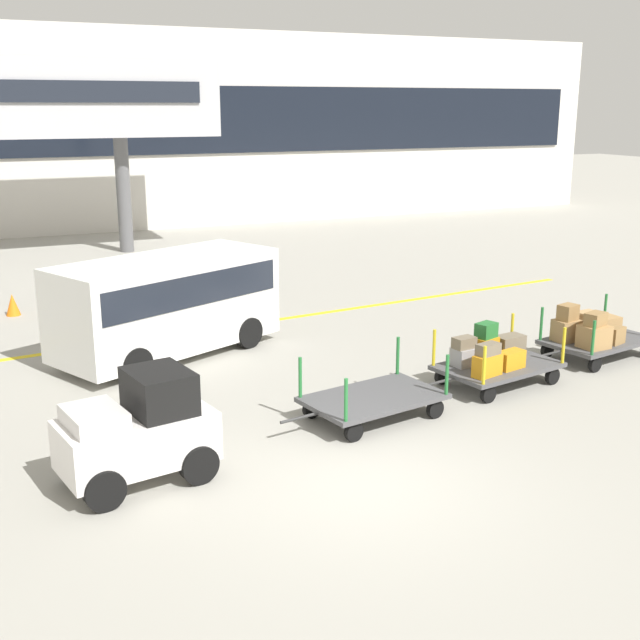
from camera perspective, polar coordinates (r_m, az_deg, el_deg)
name	(u,v)px	position (r m, az deg, el deg)	size (l,w,h in m)	color
ground_plane	(364,484)	(11.46, 3.13, -11.61)	(120.00, 120.00, 0.00)	#9E9B91
apron_lead_line	(246,324)	(19.47, -5.31, -0.30)	(20.52, 0.20, 0.01)	yellow
terminal_building	(77,130)	(35.39, -16.91, 12.80)	(50.47, 2.51, 8.25)	silver
baggage_tug	(139,431)	(11.50, -12.80, -7.75)	(2.26, 1.55, 1.58)	white
baggage_cart_lead	(373,399)	(13.59, 3.81, -5.62)	(3.08, 1.79, 1.10)	#4C4C4F
baggage_cart_middle	(494,358)	(15.47, 12.27, -2.66)	(3.08, 1.79, 1.13)	#4C4C4F
baggage_cart_tail	(593,333)	(17.60, 18.87, -0.88)	(3.08, 1.79, 1.18)	#4C4C4F
shuttle_van	(167,298)	(17.02, -10.88, 1.52)	(5.16, 3.72, 2.10)	white
safety_cone_near	(13,305)	(21.60, -21.06, 1.03)	(0.36, 0.36, 0.55)	orange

